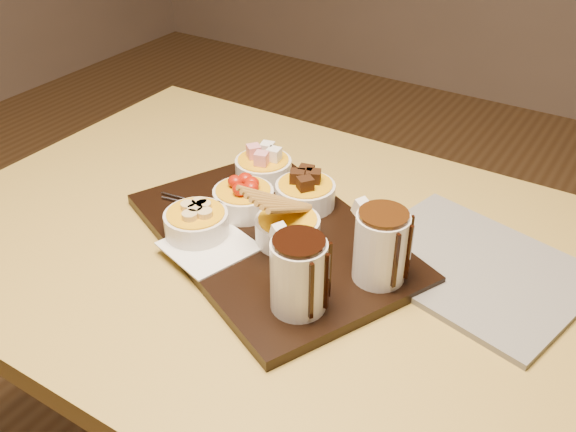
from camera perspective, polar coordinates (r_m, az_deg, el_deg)
The scene contains 12 objects.
dining_table at distance 1.07m, azimuth 0.63°, elevation -7.11°, with size 1.20×0.80×0.75m.
serving_board at distance 1.01m, azimuth -1.43°, elevation -1.90°, with size 0.46×0.30×0.02m, color black.
napkin at distance 0.98m, azimuth -7.03°, elevation -2.66°, with size 0.12×0.12×0.00m, color white.
bowl_marshmallows at distance 1.14m, azimuth -2.20°, elevation 4.14°, with size 0.10×0.10×0.04m, color silver.
bowl_cake at distance 1.07m, azimuth 1.54°, elevation 1.91°, with size 0.10×0.10×0.04m, color silver.
bowl_strawberries at distance 1.05m, azimuth -3.97°, elevation 1.39°, with size 0.10×0.10×0.04m, color silver.
bowl_biscotti at distance 0.98m, azimuth -0.04°, elevation -1.24°, with size 0.10×0.10×0.04m, color silver.
bowl_bananas at distance 1.00m, azimuth -8.13°, elevation -0.71°, with size 0.10×0.10×0.04m, color silver.
pitcher_dark_chocolate at distance 0.84m, azimuth 0.94°, elevation -5.33°, with size 0.07×0.07×0.10m, color silver.
pitcher_milk_chocolate at distance 0.90m, azimuth 8.24°, elevation -2.78°, with size 0.07×0.07×0.10m, color silver.
fondue_skewers at distance 1.06m, azimuth -5.38°, elevation 0.53°, with size 0.26×0.03×0.01m, color silver, non-canonical shape.
newspaper at distance 1.00m, azimuth 16.05°, elevation -4.38°, with size 0.32×0.25×0.01m, color beige.
Camera 1 is at (0.42, -0.69, 1.35)m, focal length 40.00 mm.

